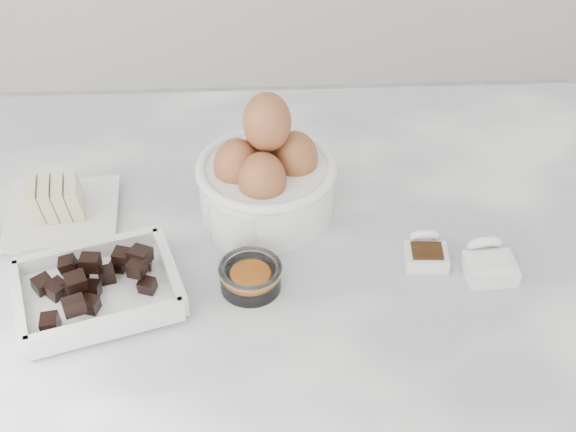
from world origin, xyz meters
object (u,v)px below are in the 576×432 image
object	(u,v)px
egg_bowl	(266,175)
vanilla_spoon	(426,252)
sugar_ramekin	(245,212)
salt_spoon	(489,262)
zest_bowl	(251,276)
chocolate_dish	(96,288)
butter_plate	(59,207)
honey_bowl	(254,222)

from	to	relation	value
egg_bowl	vanilla_spoon	world-z (taller)	egg_bowl
sugar_ramekin	salt_spoon	distance (m)	0.31
sugar_ramekin	zest_bowl	xyz separation A→B (m)	(0.01, -0.10, -0.01)
egg_bowl	chocolate_dish	bearing A→B (deg)	-141.45
sugar_ramekin	egg_bowl	xyz separation A→B (m)	(0.03, 0.04, 0.03)
butter_plate	salt_spoon	world-z (taller)	butter_plate
honey_bowl	zest_bowl	world-z (taller)	honey_bowl
chocolate_dish	butter_plate	bearing A→B (deg)	114.37
salt_spoon	butter_plate	bearing A→B (deg)	167.04
butter_plate	zest_bowl	distance (m)	0.28
sugar_ramekin	salt_spoon	world-z (taller)	sugar_ramekin
butter_plate	sugar_ramekin	size ratio (longest dim) A/B	1.62
egg_bowl	honey_bowl	size ratio (longest dim) A/B	2.27
sugar_ramekin	honey_bowl	distance (m)	0.02
butter_plate	egg_bowl	world-z (taller)	egg_bowl
chocolate_dish	sugar_ramekin	size ratio (longest dim) A/B	2.34
chocolate_dish	salt_spoon	world-z (taller)	chocolate_dish
butter_plate	honey_bowl	xyz separation A→B (m)	(0.25, -0.04, -0.00)
sugar_ramekin	honey_bowl	world-z (taller)	sugar_ramekin
butter_plate	salt_spoon	bearing A→B (deg)	-12.96
zest_bowl	vanilla_spoon	size ratio (longest dim) A/B	1.18
sugar_ramekin	zest_bowl	world-z (taller)	sugar_ramekin
egg_bowl	salt_spoon	xyz separation A→B (m)	(0.27, -0.13, -0.04)
vanilla_spoon	salt_spoon	size ratio (longest dim) A/B	0.87
butter_plate	honey_bowl	distance (m)	0.26
honey_bowl	salt_spoon	world-z (taller)	salt_spoon
honey_bowl	zest_bowl	size ratio (longest dim) A/B	1.06
butter_plate	sugar_ramekin	world-z (taller)	butter_plate
butter_plate	sugar_ramekin	bearing A→B (deg)	-7.92
vanilla_spoon	honey_bowl	bearing A→B (deg)	163.98
honey_bowl	vanilla_spoon	distance (m)	0.22
egg_bowl	butter_plate	bearing A→B (deg)	-178.07
egg_bowl	honey_bowl	bearing A→B (deg)	-110.10
sugar_ramekin	zest_bowl	distance (m)	0.10
chocolate_dish	salt_spoon	size ratio (longest dim) A/B	2.93
egg_bowl	sugar_ramekin	bearing A→B (deg)	-123.75
chocolate_dish	butter_plate	world-z (taller)	butter_plate
vanilla_spoon	salt_spoon	world-z (taller)	salt_spoon
egg_bowl	salt_spoon	size ratio (longest dim) A/B	2.46
zest_bowl	vanilla_spoon	xyz separation A→B (m)	(0.22, 0.04, -0.00)
sugar_ramekin	zest_bowl	bearing A→B (deg)	-87.08
sugar_ramekin	chocolate_dish	bearing A→B (deg)	-145.72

